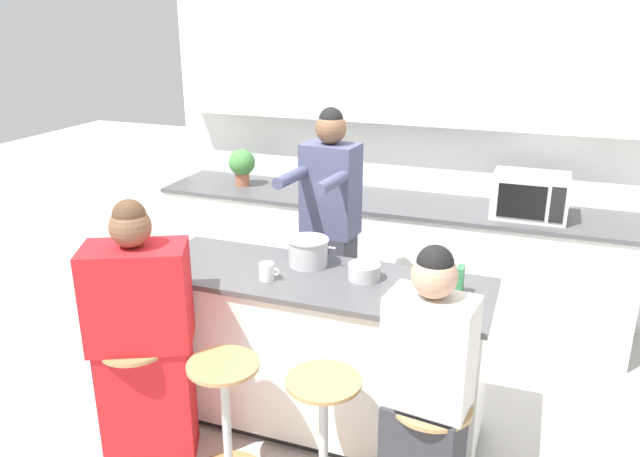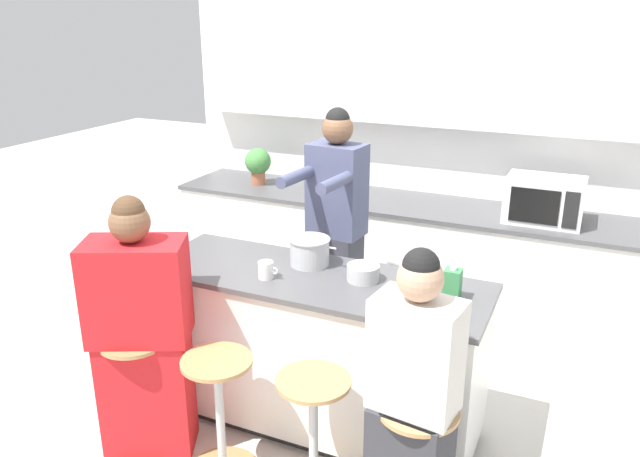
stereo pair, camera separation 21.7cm
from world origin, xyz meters
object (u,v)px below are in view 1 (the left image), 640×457
(cooking_pot, at_px, (308,252))
(microwave, at_px, (530,196))
(bar_stool_leftmost, at_px, (140,401))
(person_seated_near, at_px, (425,409))
(coffee_cup_far, at_px, (267,271))
(coffee_cup_near, at_px, (431,302))
(juice_carton, at_px, (455,280))
(bar_stool_center_left, at_px, (226,421))
(potted_plant, at_px, (242,164))
(bar_stool_center_right, at_px, (323,439))
(person_cooking, at_px, (330,244))
(fruit_bowl, at_px, (364,272))
(kitchen_island, at_px, (316,351))
(person_wrapped_blanket, at_px, (143,344))

(cooking_pot, bearing_deg, microwave, 49.55)
(bar_stool_leftmost, distance_m, microwave, 2.76)
(person_seated_near, height_order, coffee_cup_far, person_seated_near)
(coffee_cup_near, relative_size, juice_carton, 0.68)
(bar_stool_center_left, bearing_deg, potted_plant, 114.45)
(bar_stool_center_right, distance_m, person_cooking, 1.32)
(coffee_cup_near, bearing_deg, bar_stool_leftmost, -163.21)
(fruit_bowl, distance_m, potted_plant, 2.01)
(bar_stool_leftmost, height_order, person_seated_near, person_seated_near)
(kitchen_island, height_order, potted_plant, potted_plant)
(person_seated_near, relative_size, potted_plant, 4.77)
(bar_stool_center_left, xyz_separation_m, person_cooking, (0.11, 1.19, 0.52))
(bar_stool_center_left, bearing_deg, coffee_cup_far, 87.46)
(person_cooking, xyz_separation_m, person_seated_near, (0.85, -1.16, -0.23))
(cooking_pot, xyz_separation_m, potted_plant, (-1.09, 1.33, 0.10))
(coffee_cup_near, bearing_deg, person_wrapped_blanket, -164.30)
(juice_carton, relative_size, potted_plant, 0.60)
(bar_stool_leftmost, relative_size, cooking_pot, 2.12)
(person_wrapped_blanket, height_order, fruit_bowl, person_wrapped_blanket)
(bar_stool_center_right, height_order, juice_carton, juice_carton)
(juice_carton, bearing_deg, bar_stool_leftmost, -156.82)
(fruit_bowl, relative_size, microwave, 0.35)
(bar_stool_center_right, xyz_separation_m, coffee_cup_far, (-0.47, 0.43, 0.61))
(bar_stool_center_right, height_order, person_wrapped_blanket, person_wrapped_blanket)
(juice_carton, xyz_separation_m, microwave, (0.28, 1.40, 0.08))
(juice_carton, bearing_deg, cooking_pot, 172.18)
(coffee_cup_near, bearing_deg, person_seated_near, -79.91)
(bar_stool_leftmost, relative_size, person_cooking, 0.39)
(kitchen_island, bearing_deg, coffee_cup_far, -151.16)
(kitchen_island, xyz_separation_m, coffee_cup_near, (0.65, -0.18, 0.50))
(bar_stool_center_left, distance_m, potted_plant, 2.38)
(bar_stool_center_right, bearing_deg, person_seated_near, -1.29)
(bar_stool_leftmost, bearing_deg, coffee_cup_far, 42.72)
(bar_stool_leftmost, relative_size, person_seated_near, 0.48)
(bar_stool_leftmost, xyz_separation_m, bar_stool_center_left, (0.49, 0.01, 0.00))
(person_seated_near, xyz_separation_m, coffee_cup_near, (-0.07, 0.38, 0.32))
(person_wrapped_blanket, height_order, person_seated_near, person_wrapped_blanket)
(bar_stool_leftmost, relative_size, person_wrapped_blanket, 0.47)
(fruit_bowl, bearing_deg, coffee_cup_far, -158.60)
(bar_stool_center_left, relative_size, coffee_cup_near, 5.66)
(bar_stool_center_left, xyz_separation_m, coffee_cup_far, (0.02, 0.47, 0.61))
(potted_plant, bearing_deg, person_seated_near, -46.98)
(bar_stool_center_left, relative_size, cooking_pot, 2.12)
(kitchen_island, bearing_deg, fruit_bowl, 13.89)
(bar_stool_leftmost, relative_size, coffee_cup_far, 5.94)
(potted_plant, bearing_deg, juice_carton, -37.13)
(juice_carton, height_order, microwave, microwave)
(person_wrapped_blanket, distance_m, coffee_cup_near, 1.44)
(person_wrapped_blanket, distance_m, coffee_cup_far, 0.72)
(person_seated_near, relative_size, coffee_cup_near, 11.72)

